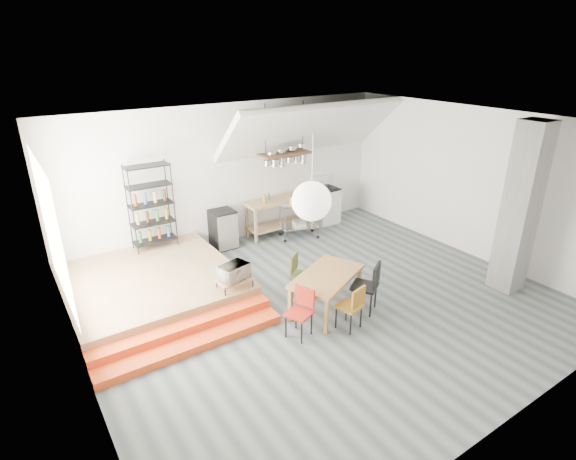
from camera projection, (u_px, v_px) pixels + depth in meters
floor at (323, 302)px, 8.22m from camera, size 8.00×8.00×0.00m
wall_back at (232, 174)px, 10.29m from camera, size 8.00×0.04×3.20m
wall_left at (71, 286)px, 5.56m from camera, size 0.04×7.00×3.20m
wall_right at (472, 183)px, 9.65m from camera, size 0.04×7.00×3.20m
ceiling at (329, 125)px, 6.99m from camera, size 8.00×7.00×0.02m
slope_ceiling at (311, 129)px, 10.39m from camera, size 4.40×1.44×1.32m
window_pane at (52, 232)px, 6.64m from camera, size 0.02×2.50×2.20m
platform at (152, 285)px, 8.40m from camera, size 3.00×3.00×0.40m
step_lower at (193, 344)px, 6.95m from camera, size 3.00×0.35×0.13m
step_upper at (185, 330)px, 7.19m from camera, size 3.00×0.35×0.27m
concrete_column at (520, 209)px, 8.14m from camera, size 0.50×0.50×3.20m
kitchen_counter at (280, 210)px, 10.96m from camera, size 1.80×0.60×0.91m
stove at (325, 205)px, 11.74m from camera, size 0.60×0.60×1.18m
pot_rack at (286, 157)px, 10.28m from camera, size 1.20×0.50×1.43m
wire_shelving at (151, 205)px, 9.14m from camera, size 0.88×0.38×1.80m
microwave_shelf at (235, 280)px, 7.87m from camera, size 0.60×0.40×0.16m
paper_lantern at (312, 201)px, 6.70m from camera, size 0.60×0.60×0.60m
dining_table at (327, 279)px, 7.78m from camera, size 1.64×1.33×0.68m
chair_mustard at (353, 304)px, 7.26m from camera, size 0.44×0.44×0.80m
chair_black at (369, 283)px, 7.73m from camera, size 0.59×0.59×0.93m
chair_olive at (299, 272)px, 8.27m from camera, size 0.52×0.52×0.82m
chair_red at (301, 308)px, 7.14m from camera, size 0.49×0.49×0.81m
rolling_cart at (299, 215)px, 10.76m from camera, size 1.00×0.74×0.89m
mini_fridge at (223, 229)px, 10.28m from camera, size 0.52×0.52×0.89m
microwave at (234, 272)px, 7.81m from camera, size 0.57×0.45×0.28m
bowl at (296, 195)px, 11.03m from camera, size 0.29×0.29×0.06m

